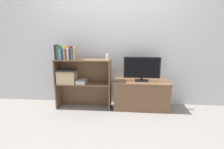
{
  "coord_description": "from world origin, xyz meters",
  "views": [
    {
      "loc": [
        0.25,
        -2.72,
        1.26
      ],
      "look_at": [
        0.0,
        0.14,
        0.61
      ],
      "focal_mm": 28.0,
      "sensor_mm": 36.0,
      "label": 1
    }
  ],
  "objects_px": {
    "book_charcoal": "(57,52)",
    "book_maroon": "(71,53)",
    "book_ivory": "(69,54)",
    "book_navy": "(63,54)",
    "laptop": "(67,70)",
    "book_teal": "(73,54)",
    "book_plum": "(67,54)",
    "magazine_stack": "(82,81)",
    "tv": "(142,68)",
    "book_tan": "(75,54)",
    "book_skyblue": "(61,54)",
    "book_forest": "(59,53)",
    "baby_monitor": "(107,57)",
    "tv_stand": "(141,94)",
    "book_mustard": "(65,53)",
    "storage_basket_left": "(67,76)"
  },
  "relations": [
    {
      "from": "book_skyblue",
      "to": "book_tan",
      "type": "bearing_deg",
      "value": 0.0
    },
    {
      "from": "book_plum",
      "to": "baby_monitor",
      "type": "distance_m",
      "value": 0.66
    },
    {
      "from": "book_tan",
      "to": "magazine_stack",
      "type": "height_order",
      "value": "book_tan"
    },
    {
      "from": "laptop",
      "to": "book_teal",
      "type": "bearing_deg",
      "value": -9.78
    },
    {
      "from": "baby_monitor",
      "to": "magazine_stack",
      "type": "height_order",
      "value": "baby_monitor"
    },
    {
      "from": "book_tan",
      "to": "book_skyblue",
      "type": "bearing_deg",
      "value": 180.0
    },
    {
      "from": "tv",
      "to": "laptop",
      "type": "xyz_separation_m",
      "value": [
        -1.28,
        -0.08,
        -0.04
      ]
    },
    {
      "from": "book_tan",
      "to": "book_ivory",
      "type": "bearing_deg",
      "value": -180.0
    },
    {
      "from": "book_charcoal",
      "to": "book_maroon",
      "type": "distance_m",
      "value": 0.24
    },
    {
      "from": "book_navy",
      "to": "baby_monitor",
      "type": "distance_m",
      "value": 0.73
    },
    {
      "from": "book_ivory",
      "to": "book_navy",
      "type": "bearing_deg",
      "value": 180.0
    },
    {
      "from": "book_charcoal",
      "to": "book_skyblue",
      "type": "relative_size",
      "value": 1.38
    },
    {
      "from": "tv_stand",
      "to": "book_forest",
      "type": "relative_size",
      "value": 4.26
    },
    {
      "from": "book_skyblue",
      "to": "book_charcoal",
      "type": "bearing_deg",
      "value": -180.0
    },
    {
      "from": "book_forest",
      "to": "book_plum",
      "type": "height_order",
      "value": "book_forest"
    },
    {
      "from": "baby_monitor",
      "to": "book_charcoal",
      "type": "bearing_deg",
      "value": -177.47
    },
    {
      "from": "tv_stand",
      "to": "book_mustard",
      "type": "bearing_deg",
      "value": -175.31
    },
    {
      "from": "tv_stand",
      "to": "magazine_stack",
      "type": "height_order",
      "value": "magazine_stack"
    },
    {
      "from": "book_charcoal",
      "to": "laptop",
      "type": "xyz_separation_m",
      "value": [
        0.14,
        0.02,
        -0.31
      ]
    },
    {
      "from": "book_maroon",
      "to": "book_teal",
      "type": "relative_size",
      "value": 1.19
    },
    {
      "from": "tv",
      "to": "book_plum",
      "type": "relative_size",
      "value": 3.56
    },
    {
      "from": "book_maroon",
      "to": "book_skyblue",
      "type": "bearing_deg",
      "value": 180.0
    },
    {
      "from": "tv_stand",
      "to": "storage_basket_left",
      "type": "xyz_separation_m",
      "value": [
        -1.28,
        -0.08,
        0.32
      ]
    },
    {
      "from": "tv_stand",
      "to": "book_maroon",
      "type": "xyz_separation_m",
      "value": [
        -1.18,
        -0.1,
        0.73
      ]
    },
    {
      "from": "book_plum",
      "to": "book_teal",
      "type": "height_order",
      "value": "book_teal"
    },
    {
      "from": "book_plum",
      "to": "magazine_stack",
      "type": "xyz_separation_m",
      "value": [
        0.22,
        0.03,
        -0.47
      ]
    },
    {
      "from": "book_forest",
      "to": "laptop",
      "type": "xyz_separation_m",
      "value": [
        0.1,
        0.02,
        -0.3
      ]
    },
    {
      "from": "book_teal",
      "to": "book_charcoal",
      "type": "bearing_deg",
      "value": -180.0
    },
    {
      "from": "tv_stand",
      "to": "book_forest",
      "type": "height_order",
      "value": "book_forest"
    },
    {
      "from": "book_maroon",
      "to": "magazine_stack",
      "type": "height_order",
      "value": "book_maroon"
    },
    {
      "from": "magazine_stack",
      "to": "book_maroon",
      "type": "bearing_deg",
      "value": -170.32
    },
    {
      "from": "book_maroon",
      "to": "tv",
      "type": "bearing_deg",
      "value": 4.99
    },
    {
      "from": "book_forest",
      "to": "book_plum",
      "type": "xyz_separation_m",
      "value": [
        0.13,
        0.0,
        -0.03
      ]
    },
    {
      "from": "book_navy",
      "to": "book_mustard",
      "type": "xyz_separation_m",
      "value": [
        0.03,
        0.0,
        0.02
      ]
    },
    {
      "from": "book_charcoal",
      "to": "book_mustard",
      "type": "distance_m",
      "value": 0.15
    },
    {
      "from": "book_maroon",
      "to": "baby_monitor",
      "type": "distance_m",
      "value": 0.6
    },
    {
      "from": "tv",
      "to": "book_mustard",
      "type": "relative_size",
      "value": 2.73
    },
    {
      "from": "book_ivory",
      "to": "book_teal",
      "type": "bearing_deg",
      "value": 0.0
    },
    {
      "from": "book_charcoal",
      "to": "book_forest",
      "type": "relative_size",
      "value": 1.09
    },
    {
      "from": "tv_stand",
      "to": "book_forest",
      "type": "distance_m",
      "value": 1.56
    },
    {
      "from": "tv_stand",
      "to": "baby_monitor",
      "type": "distance_m",
      "value": 0.89
    },
    {
      "from": "book_charcoal",
      "to": "laptop",
      "type": "bearing_deg",
      "value": 8.62
    },
    {
      "from": "book_skyblue",
      "to": "book_tan",
      "type": "height_order",
      "value": "book_tan"
    },
    {
      "from": "tv",
      "to": "laptop",
      "type": "distance_m",
      "value": 1.28
    },
    {
      "from": "book_maroon",
      "to": "laptop",
      "type": "relative_size",
      "value": 0.72
    },
    {
      "from": "book_navy",
      "to": "book_maroon",
      "type": "distance_m",
      "value": 0.13
    },
    {
      "from": "book_forest",
      "to": "book_navy",
      "type": "relative_size",
      "value": 1.22
    },
    {
      "from": "book_charcoal",
      "to": "book_skyblue",
      "type": "height_order",
      "value": "book_charcoal"
    },
    {
      "from": "storage_basket_left",
      "to": "book_charcoal",
      "type": "bearing_deg",
      "value": -171.38
    },
    {
      "from": "book_ivory",
      "to": "magazine_stack",
      "type": "distance_m",
      "value": 0.52
    }
  ]
}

